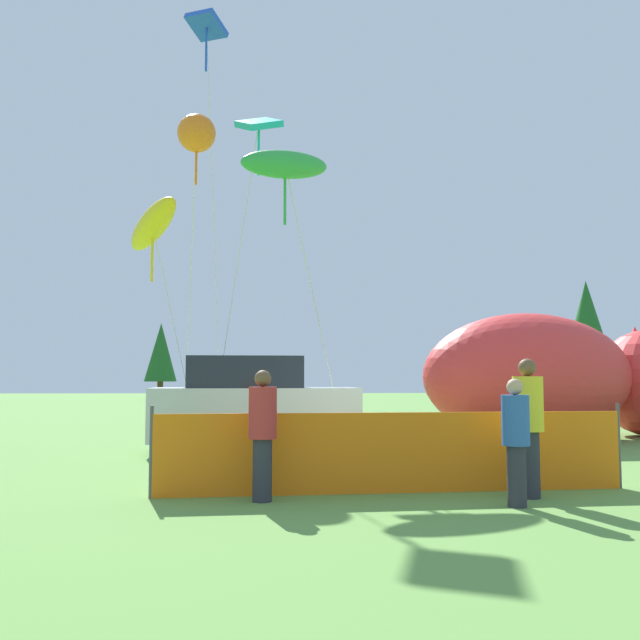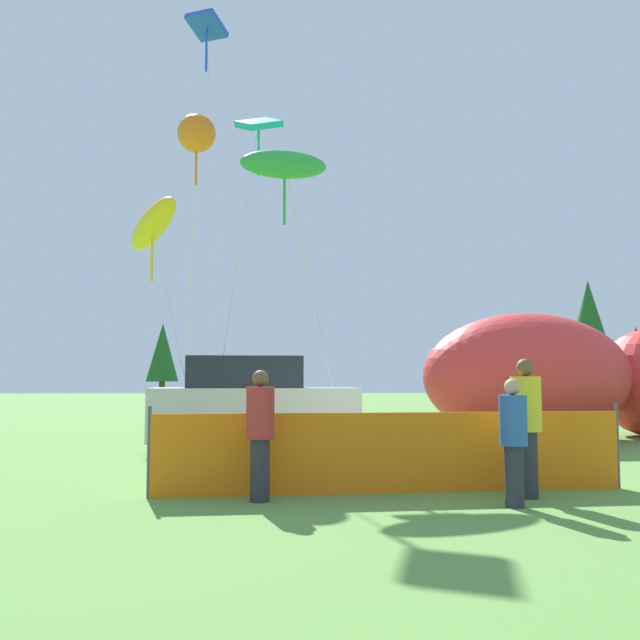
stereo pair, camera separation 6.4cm
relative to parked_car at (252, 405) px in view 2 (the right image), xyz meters
name	(u,v)px [view 2 (the right image)]	position (x,y,z in m)	size (l,w,h in m)	color
ground_plane	(367,469)	(2.12, -2.81, -1.00)	(120.00, 120.00, 0.00)	#609342
parked_car	(252,405)	(0.00, 0.00, 0.00)	(4.45, 2.10, 2.04)	#B7BCC1
folding_chair	(503,440)	(4.32, -3.51, -0.45)	(0.78, 0.78, 0.95)	#1959A5
inflatable_cat	(563,382)	(7.84, 2.74, 0.48)	(8.44, 4.98, 3.21)	red
safety_fence	(393,453)	(2.19, -5.42, -0.45)	(6.64, 0.55, 1.21)	orange
spectator_in_green_shirt	(260,429)	(0.37, -6.00, -0.08)	(0.37, 0.37, 1.68)	#2D2D38
spectator_in_yellow_shirt	(526,421)	(3.90, -5.92, 0.01)	(0.40, 0.40, 1.84)	#2D2D38
spectator_in_black_shirt	(513,437)	(3.52, -6.55, -0.14)	(0.34, 0.34, 1.57)	#2D2D38
kite_blue_box	(207,36)	(-1.49, 3.69, 9.96)	(1.21, 1.23, 11.51)	silver
kite_orange_flower	(197,134)	(-1.53, 2.06, 6.61)	(1.06, 3.20, 8.11)	silver
kite_teal_diamond	(258,130)	(0.00, 1.87, 6.69)	(1.64, 1.74, 8.21)	silver
kite_green_fish	(285,166)	(0.67, -0.45, 5.09)	(2.58, 3.23, 6.53)	silver
kite_yellow_hero	(153,225)	(-2.33, 0.81, 4.03)	(2.02, 2.50, 5.69)	silver
horizon_tree_west	(163,353)	(-8.02, 35.91, 2.36)	(2.29, 2.29, 5.47)	brown
horizon_tree_mid	(589,326)	(22.52, 34.67, 4.27)	(3.60, 3.60, 8.58)	brown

